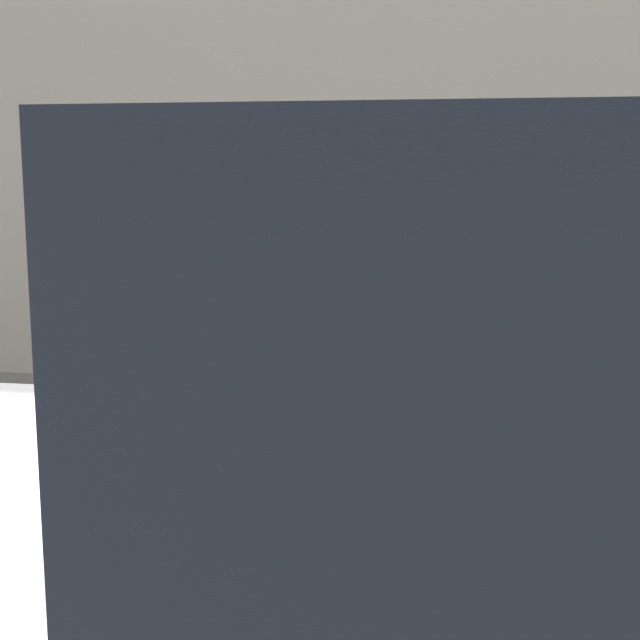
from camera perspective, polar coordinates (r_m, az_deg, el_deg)
The scene contains 2 objects.
sidewalk at distance 4.29m, azimuth -5.45°, elevation -10.74°, with size 24.00×2.80×0.15m.
parking_meter at distance 3.02m, azimuth -0.00°, elevation 0.13°, with size 0.20×0.13×1.37m.
Camera 1 is at (1.13, -1.67, 1.55)m, focal length 50.00 mm.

